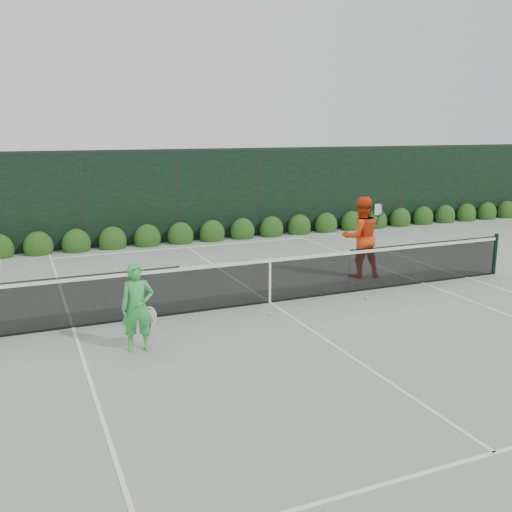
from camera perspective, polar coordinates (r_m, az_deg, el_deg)
name	(u,v)px	position (r m, az deg, el deg)	size (l,w,h in m)	color
ground	(270,303)	(12.46, 1.38, -4.69)	(80.00, 80.00, 0.00)	gray
tennis_net	(269,279)	(12.30, 1.29, -2.34)	(12.90, 0.10, 1.07)	black
player_woman	(138,308)	(9.86, -11.75, -5.07)	(0.65, 0.45, 1.52)	green
player_man	(361,237)	(14.65, 10.45, 1.88)	(1.11, 0.93, 2.05)	#E44113
court_lines	(270,302)	(12.46, 1.38, -4.67)	(11.03, 23.83, 0.01)	white
windscreen_fence	(336,261)	(9.74, 8.00, -0.52)	(32.00, 21.07, 3.06)	black
hedge_row	(181,236)	(18.96, -7.56, 1.98)	(31.66, 0.65, 0.94)	#163D10
tennis_balls	(334,298)	(12.79, 7.79, -4.19)	(2.92, 1.29, 0.07)	#C3E432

